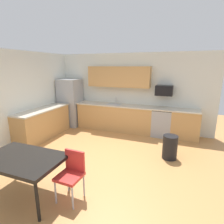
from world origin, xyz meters
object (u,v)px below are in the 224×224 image
Objects in this scene: oven_range at (162,122)px; dining_table at (23,160)px; chair_near_table at (72,172)px; microwave at (164,90)px; refrigerator at (71,103)px; trash_bin at (170,147)px.

dining_table is (-1.95, -3.84, 0.22)m from oven_range.
microwave is at bearing 73.20° from chair_near_table.
refrigerator is at bearing -177.00° from microwave.
microwave reaches higher than oven_range.
microwave reaches higher than trash_bin.
oven_range is (3.44, 0.08, -0.44)m from refrigerator.
trash_bin is (3.81, -1.45, -0.59)m from refrigerator.
oven_range is 3.78m from chair_near_table.
refrigerator is 1.96× the size of oven_range.
chair_near_table is (0.83, 0.23, -0.17)m from dining_table.
refrigerator is 3.50m from microwave.
refrigerator reaches higher than chair_near_table.
trash_bin is at bearing -77.17° from microwave.
trash_bin is at bearing -76.36° from oven_range.
oven_range is at bearing 103.64° from trash_bin.
oven_range is 0.65× the size of dining_table.
microwave is (3.44, 0.18, 0.61)m from refrigerator.
oven_range is 1.52× the size of trash_bin.
refrigerator reaches higher than dining_table.
trash_bin is at bearing 54.30° from chair_near_table.
oven_range is 4.31m from dining_table.
chair_near_table is at bearing -56.65° from refrigerator.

